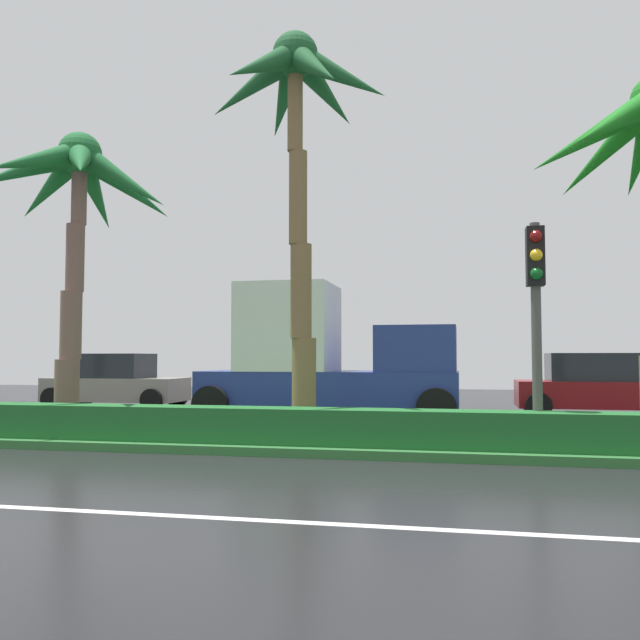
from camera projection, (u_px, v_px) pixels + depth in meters
The scene contains 9 objects.
ground_plane at pixel (193, 435), 14.17m from camera, with size 90.00×42.00×0.10m, color black.
median_strip at pixel (174, 435), 13.20m from camera, with size 85.50×4.00×0.15m, color #2D6B33.
median_hedge at pixel (141, 423), 11.85m from camera, with size 76.50×0.70×0.60m.
palm_tree_centre_left at pixel (77, 194), 14.00m from camera, with size 4.13×4.25×6.20m.
palm_tree_centre at pixel (297, 115), 13.08m from camera, with size 3.78×3.65×7.85m.
traffic_signal_median_right at pixel (536, 292), 10.81m from camera, with size 0.28×0.43×3.64m.
car_in_traffic_second at pixel (115, 382), 21.02m from camera, with size 4.30×2.02×1.72m.
box_truck_lead at pixel (326, 360), 16.87m from camera, with size 6.40×2.64×3.46m.
car_in_traffic_third at pixel (596, 386), 18.20m from camera, with size 4.30×2.02×1.72m.
Camera 1 is at (5.60, -4.42, 1.61)m, focal length 37.53 mm.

